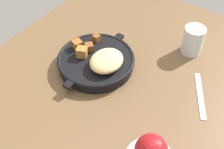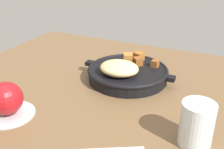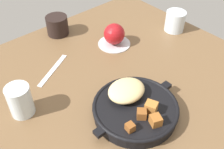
% 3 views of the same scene
% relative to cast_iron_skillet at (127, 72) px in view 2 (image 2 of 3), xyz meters
% --- Properties ---
extents(ground_plane, '(1.03, 0.91, 0.02)m').
position_rel_cast_iron_skillet_xyz_m(ground_plane, '(0.02, 0.12, -0.04)').
color(ground_plane, brown).
extents(cast_iron_skillet, '(0.29, 0.24, 0.07)m').
position_rel_cast_iron_skillet_xyz_m(cast_iron_skillet, '(0.00, 0.00, 0.00)').
color(cast_iron_skillet, black).
rests_on(cast_iron_skillet, ground_plane).
extents(saucer_plate, '(0.12, 0.12, 0.01)m').
position_rel_cast_iron_skillet_xyz_m(saucer_plate, '(0.19, 0.30, -0.02)').
color(saucer_plate, '#B7BABF').
rests_on(saucer_plate, ground_plane).
extents(red_apple, '(0.08, 0.08, 0.08)m').
position_rel_cast_iron_skillet_xyz_m(red_apple, '(0.19, 0.30, 0.02)').
color(red_apple, maroon).
rests_on(red_apple, saucer_plate).
extents(water_glass_tall, '(0.07, 0.07, 0.09)m').
position_rel_cast_iron_skillet_xyz_m(water_glass_tall, '(-0.24, 0.21, 0.02)').
color(water_glass_tall, silver).
rests_on(water_glass_tall, ground_plane).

